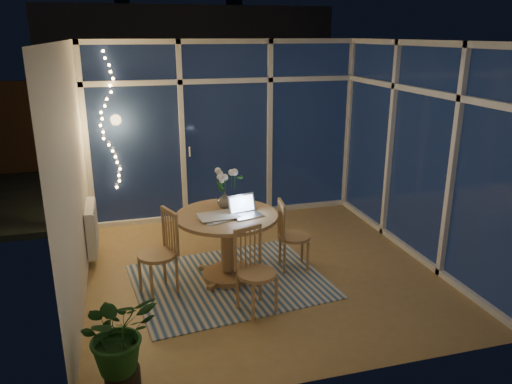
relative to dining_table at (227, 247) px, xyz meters
The scene contains 25 objects.
floor 0.60m from the dining_table, ahead, with size 4.00×4.00×0.00m, color #997243.
ceiling 2.26m from the dining_table, ahead, with size 4.00×4.00×0.00m, color silver.
wall_back 2.31m from the dining_table, 77.69° to the left, with size 4.00×0.04×2.60m, color silver.
wall_front 2.18m from the dining_table, 76.80° to the right, with size 4.00×0.04×2.60m, color silver.
wall_left 1.80m from the dining_table, behind, with size 0.04×4.00×2.60m, color silver.
wall_right 2.62m from the dining_table, ahead, with size 0.04×4.00×2.60m, color silver.
window_wall_back 2.27m from the dining_table, 77.45° to the left, with size 4.00×0.10×2.60m, color silver.
window_wall_right 2.58m from the dining_table, ahead, with size 0.10×4.00×2.60m, color silver.
radiator 1.78m from the dining_table, 146.84° to the left, with size 0.10×0.70×0.58m, color silver.
fairy_lights 2.56m from the dining_table, 121.53° to the left, with size 0.24×0.10×1.85m, color #F5AF62, non-canonical shape.
garden_patio 5.18m from the dining_table, 79.37° to the left, with size 12.00×6.00×0.10m, color black.
garden_fence 5.61m from the dining_table, 85.36° to the left, with size 11.00×0.08×1.80m, color #392614.
neighbour_roof 8.79m from the dining_table, 84.98° to the left, with size 7.00×3.00×2.20m, color #303239.
garden_shrubs 3.49m from the dining_table, 95.72° to the left, with size 0.90×0.90×0.90m, color black.
rug 0.39m from the dining_table, 90.00° to the right, with size 2.07×1.66×0.01m, color beige.
dining_table is the anchor object (origin of this frame).
chair_left 0.80m from the dining_table, behind, with size 0.43×0.43×0.93m, color #AA834C.
chair_right 0.80m from the dining_table, ahead, with size 0.40×0.40×0.86m, color #AA834C.
chair_front 0.80m from the dining_table, 80.94° to the right, with size 0.41×0.41×0.88m, color #AA834C.
laptop 0.55m from the dining_table, 28.61° to the right, with size 0.32×0.27×0.23m, color silver, non-canonical shape.
flower_vase 0.54m from the dining_table, 81.46° to the left, with size 0.20×0.20×0.21m, color silver.
bowl 0.50m from the dining_table, 23.81° to the left, with size 0.15×0.15×0.04m, color silver.
newspapers 0.41m from the dining_table, 152.52° to the right, with size 0.39×0.30×0.02m, color silver.
phone 0.43m from the dining_table, 63.68° to the right, with size 0.10×0.05×0.01m, color black.
potted_plant 1.98m from the dining_table, 127.20° to the right, with size 0.54×0.47×0.76m, color #1A491A.
Camera 1 is at (-1.52, -5.11, 2.67)m, focal length 35.00 mm.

